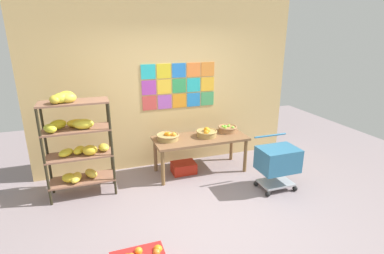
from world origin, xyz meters
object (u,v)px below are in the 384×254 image
fruit_basket_right (227,129)px  produce_crate_under_table (184,168)px  display_table (200,141)px  fruit_basket_centre (168,137)px  fruit_basket_back_right (207,133)px  banana_shelf_unit (75,138)px  shopping_cart (278,161)px

fruit_basket_right → produce_crate_under_table: (-0.86, -0.08, -0.60)m
display_table → fruit_basket_centre: 0.57m
fruit_basket_back_right → produce_crate_under_table: fruit_basket_back_right is taller
fruit_basket_right → produce_crate_under_table: bearing=-174.6°
fruit_basket_back_right → produce_crate_under_table: size_ratio=0.88×
display_table → produce_crate_under_table: bearing=172.6°
fruit_basket_right → fruit_basket_centre: fruit_basket_centre is taller
banana_shelf_unit → produce_crate_under_table: 1.86m
shopping_cart → fruit_basket_centre: bearing=131.4°
produce_crate_under_table → shopping_cart: 1.60m
banana_shelf_unit → display_table: size_ratio=0.99×
fruit_basket_right → fruit_basket_centre: 1.11m
fruit_basket_right → shopping_cart: 1.15m
banana_shelf_unit → fruit_basket_back_right: bearing=4.0°
produce_crate_under_table → shopping_cart: (1.19, -0.99, 0.38)m
display_table → fruit_basket_back_right: 0.19m
fruit_basket_back_right → fruit_basket_right: bearing=14.1°
fruit_basket_right → shopping_cart: size_ratio=0.42×
display_table → fruit_basket_right: bearing=12.0°
fruit_basket_centre → shopping_cart: bearing=-35.2°
banana_shelf_unit → fruit_basket_right: bearing=5.8°
fruit_basket_centre → shopping_cart: shopping_cart is taller
banana_shelf_unit → fruit_basket_back_right: size_ratio=4.42×
fruit_basket_back_right → shopping_cart: size_ratio=0.44×
fruit_basket_centre → produce_crate_under_table: (0.26, -0.03, -0.60)m
banana_shelf_unit → fruit_basket_right: banana_shelf_unit is taller
fruit_basket_centre → fruit_basket_back_right: fruit_basket_back_right is taller
fruit_basket_right → produce_crate_under_table: fruit_basket_right is taller
fruit_basket_centre → fruit_basket_back_right: (0.67, -0.06, 0.01)m
fruit_basket_right → fruit_basket_centre: bearing=-177.4°
banana_shelf_unit → fruit_basket_right: size_ratio=4.64×
display_table → shopping_cart: bearing=-46.7°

